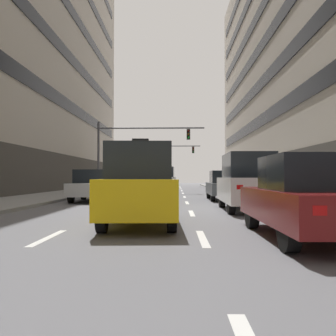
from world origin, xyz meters
name	(u,v)px	position (x,y,z in m)	size (l,w,h in m)	color
ground_plane	(152,206)	(0.00, 0.00, 0.00)	(120.00, 120.00, 0.00)	slate
sidewalk_right	(309,205)	(6.79, 0.00, 0.07)	(3.98, 80.00, 0.14)	gray
lane_stripe_l1_s2	(48,238)	(-1.60, -8.00, 0.00)	(0.16, 2.00, 0.01)	silver
lane_stripe_l1_s3	(100,213)	(-1.60, -3.00, 0.00)	(0.16, 2.00, 0.01)	silver
lane_stripe_l1_s4	(122,203)	(-1.60, 2.00, 0.00)	(0.16, 2.00, 0.01)	silver
lane_stripe_l1_s5	(134,197)	(-1.60, 7.00, 0.00)	(0.16, 2.00, 0.01)	silver
lane_stripe_l1_s6	(142,193)	(-1.60, 12.00, 0.00)	(0.16, 2.00, 0.01)	silver
lane_stripe_l1_s7	(147,191)	(-1.60, 17.00, 0.00)	(0.16, 2.00, 0.01)	silver
lane_stripe_l1_s8	(151,189)	(-1.60, 22.00, 0.00)	(0.16, 2.00, 0.01)	silver
lane_stripe_l1_s9	(154,187)	(-1.60, 27.00, 0.00)	(0.16, 2.00, 0.01)	silver
lane_stripe_l1_s10	(156,186)	(-1.60, 32.00, 0.00)	(0.16, 2.00, 0.01)	silver
lane_stripe_l2_s2	(203,238)	(1.60, -8.00, 0.00)	(0.16, 2.00, 0.01)	silver
lane_stripe_l2_s3	(192,213)	(1.60, -3.00, 0.00)	(0.16, 2.00, 0.01)	silver
lane_stripe_l2_s4	(187,203)	(1.60, 2.00, 0.00)	(0.16, 2.00, 0.01)	silver
lane_stripe_l2_s5	(184,197)	(1.60, 7.00, 0.00)	(0.16, 2.00, 0.01)	silver
lane_stripe_l2_s6	(183,193)	(1.60, 12.00, 0.00)	(0.16, 2.00, 0.01)	silver
lane_stripe_l2_s7	(182,191)	(1.60, 17.00, 0.00)	(0.16, 2.00, 0.01)	silver
lane_stripe_l2_s8	(181,189)	(1.60, 22.00, 0.00)	(0.16, 2.00, 0.01)	silver
lane_stripe_l2_s9	(180,188)	(1.60, 27.00, 0.00)	(0.16, 2.00, 0.01)	silver
lane_stripe_l2_s10	(180,186)	(1.60, 32.00, 0.00)	(0.16, 2.00, 0.01)	silver
taxi_driving_0	(150,186)	(-0.11, 0.80, 0.84)	(1.89, 4.53, 1.88)	black
car_driving_1	(165,179)	(0.05, 17.28, 1.09)	(2.01, 4.59, 2.20)	black
taxi_driving_2	(134,179)	(-3.29, 21.02, 1.02)	(1.88, 4.26, 2.21)	black
taxi_driving_3	(140,185)	(0.11, -5.98, 1.05)	(2.00, 4.41, 2.27)	black
car_driving_4	(93,186)	(-3.27, 2.97, 0.81)	(1.98, 4.43, 1.64)	black
car_parked_0	(308,198)	(3.75, -8.01, 0.84)	(1.92, 4.54, 1.70)	black
car_parked_1	(247,182)	(3.75, -1.96, 1.07)	(1.93, 4.46, 2.15)	black
car_parked_2	(225,186)	(3.75, 4.17, 0.79)	(1.84, 4.30, 1.60)	black
traffic_signal_0	(133,143)	(-2.42, 12.94, 4.02)	(8.64, 0.35, 5.59)	#4C4C51
traffic_signal_1	(155,154)	(-1.70, 31.00, 4.26)	(9.58, 0.35, 5.74)	#4C4C51
pedestrian_0	(264,179)	(8.06, 12.86, 1.09)	(0.22, 0.53, 1.65)	black
pedestrian_1	(255,181)	(5.65, 5.19, 1.01)	(0.49, 0.32, 1.51)	black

